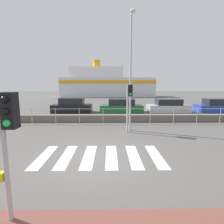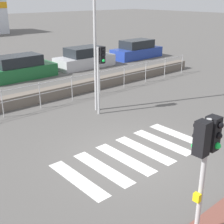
{
  "view_description": "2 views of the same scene",
  "coord_description": "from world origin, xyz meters",
  "px_view_note": "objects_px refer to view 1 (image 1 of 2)",
  "views": [
    {
      "loc": [
        0.49,
        -6.68,
        2.83
      ],
      "look_at": [
        0.6,
        2.0,
        1.5
      ],
      "focal_mm": 28.0,
      "sensor_mm": 36.0,
      "label": 1
    },
    {
      "loc": [
        -6.34,
        -6.25,
        4.82
      ],
      "look_at": [
        0.0,
        1.0,
        1.2
      ],
      "focal_mm": 50.0,
      "sensor_mm": 36.0,
      "label": 2
    }
  ],
  "objects_px": {
    "parked_car_green": "(121,107)",
    "parked_car_blue": "(217,106)",
    "ferry_boat": "(105,84)",
    "traffic_light_near": "(2,124)",
    "parked_car_silver": "(168,107)",
    "streetlamp": "(131,61)",
    "traffic_light_far": "(129,98)",
    "parked_car_black": "(72,106)"
  },
  "relations": [
    {
      "from": "parked_car_green",
      "to": "parked_car_blue",
      "type": "xyz_separation_m",
      "value": [
        10.23,
        0.0,
        0.01
      ]
    },
    {
      "from": "ferry_boat",
      "to": "parked_car_green",
      "type": "relative_size",
      "value": 5.14
    },
    {
      "from": "traffic_light_near",
      "to": "ferry_boat",
      "type": "height_order",
      "value": "ferry_boat"
    },
    {
      "from": "parked_car_green",
      "to": "parked_car_silver",
      "type": "height_order",
      "value": "parked_car_green"
    },
    {
      "from": "streetlamp",
      "to": "ferry_boat",
      "type": "relative_size",
      "value": 0.31
    },
    {
      "from": "streetlamp",
      "to": "ferry_boat",
      "type": "distance_m",
      "value": 33.98
    },
    {
      "from": "traffic_light_far",
      "to": "parked_car_black",
      "type": "xyz_separation_m",
      "value": [
        -5.1,
        7.98,
        -1.45
      ]
    },
    {
      "from": "traffic_light_far",
      "to": "parked_car_black",
      "type": "distance_m",
      "value": 9.58
    },
    {
      "from": "traffic_light_near",
      "to": "parked_car_green",
      "type": "relative_size",
      "value": 0.61
    },
    {
      "from": "traffic_light_near",
      "to": "traffic_light_far",
      "type": "distance_m",
      "value": 7.74
    },
    {
      "from": "traffic_light_far",
      "to": "ferry_boat",
      "type": "relative_size",
      "value": 0.13
    },
    {
      "from": "traffic_light_far",
      "to": "ferry_boat",
      "type": "height_order",
      "value": "ferry_boat"
    },
    {
      "from": "ferry_boat",
      "to": "parked_car_blue",
      "type": "height_order",
      "value": "ferry_boat"
    },
    {
      "from": "streetlamp",
      "to": "parked_car_silver",
      "type": "bearing_deg",
      "value": 57.18
    },
    {
      "from": "ferry_boat",
      "to": "streetlamp",
      "type": "bearing_deg",
      "value": -86.11
    },
    {
      "from": "ferry_boat",
      "to": "parked_car_green",
      "type": "distance_m",
      "value": 26.43
    },
    {
      "from": "parked_car_black",
      "to": "parked_car_silver",
      "type": "distance_m",
      "value": 10.15
    },
    {
      "from": "parked_car_blue",
      "to": "parked_car_black",
      "type": "bearing_deg",
      "value": -180.0
    },
    {
      "from": "traffic_light_near",
      "to": "ferry_boat",
      "type": "bearing_deg",
      "value": 88.64
    },
    {
      "from": "traffic_light_near",
      "to": "streetlamp",
      "type": "relative_size",
      "value": 0.39
    },
    {
      "from": "parked_car_silver",
      "to": "parked_car_green",
      "type": "bearing_deg",
      "value": 180.0
    },
    {
      "from": "parked_car_black",
      "to": "streetlamp",
      "type": "bearing_deg",
      "value": -55.77
    },
    {
      "from": "traffic_light_near",
      "to": "parked_car_green",
      "type": "xyz_separation_m",
      "value": [
        3.25,
        15.04,
        -1.51
      ]
    },
    {
      "from": "traffic_light_near",
      "to": "parked_car_silver",
      "type": "xyz_separation_m",
      "value": [
        8.23,
        15.04,
        -1.51
      ]
    },
    {
      "from": "parked_car_black",
      "to": "parked_car_silver",
      "type": "height_order",
      "value": "parked_car_black"
    },
    {
      "from": "traffic_light_far",
      "to": "streetlamp",
      "type": "height_order",
      "value": "streetlamp"
    },
    {
      "from": "parked_car_blue",
      "to": "streetlamp",
      "type": "bearing_deg",
      "value": -143.07
    },
    {
      "from": "parked_car_silver",
      "to": "ferry_boat",
      "type": "bearing_deg",
      "value": 105.45
    },
    {
      "from": "traffic_light_near",
      "to": "streetlamp",
      "type": "distance_m",
      "value": 8.35
    },
    {
      "from": "parked_car_black",
      "to": "parked_car_silver",
      "type": "bearing_deg",
      "value": 0.0
    },
    {
      "from": "ferry_boat",
      "to": "traffic_light_near",
      "type": "bearing_deg",
      "value": -91.36
    },
    {
      "from": "traffic_light_near",
      "to": "parked_car_black",
      "type": "xyz_separation_m",
      "value": [
        -1.92,
        15.04,
        -1.46
      ]
    },
    {
      "from": "parked_car_blue",
      "to": "traffic_light_far",
      "type": "bearing_deg",
      "value": -142.24
    },
    {
      "from": "traffic_light_far",
      "to": "parked_car_silver",
      "type": "height_order",
      "value": "traffic_light_far"
    },
    {
      "from": "traffic_light_far",
      "to": "streetlamp",
      "type": "distance_m",
      "value": 2.15
    },
    {
      "from": "ferry_boat",
      "to": "parked_car_black",
      "type": "xyz_separation_m",
      "value": [
        -2.91,
        -26.22,
        -2.41
      ]
    },
    {
      "from": "traffic_light_near",
      "to": "ferry_boat",
      "type": "xyz_separation_m",
      "value": [
        0.98,
        41.25,
        0.96
      ]
    },
    {
      "from": "traffic_light_far",
      "to": "streetlamp",
      "type": "xyz_separation_m",
      "value": [
        0.11,
        0.32,
        2.13
      ]
    },
    {
      "from": "streetlamp",
      "to": "parked_car_blue",
      "type": "bearing_deg",
      "value": 36.93
    },
    {
      "from": "streetlamp",
      "to": "ferry_boat",
      "type": "height_order",
      "value": "ferry_boat"
    },
    {
      "from": "traffic_light_far",
      "to": "parked_car_silver",
      "type": "bearing_deg",
      "value": 57.67
    },
    {
      "from": "parked_car_silver",
      "to": "parked_car_blue",
      "type": "height_order",
      "value": "parked_car_blue"
    }
  ]
}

